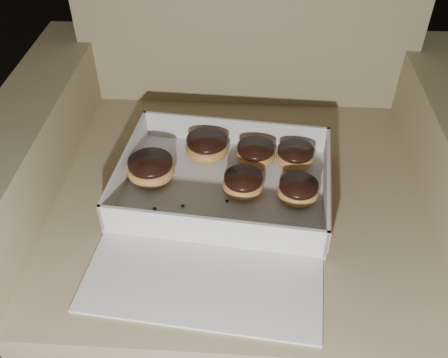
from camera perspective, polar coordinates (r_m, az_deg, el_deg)
armchair at (r=1.11m, az=1.83°, el=-3.32°), size 0.94×0.80×0.99m
bakery_box at (r=0.92m, az=-0.20°, el=-2.37°), size 0.43×0.49×0.07m
donut_a at (r=1.00m, az=3.62°, el=2.91°), size 0.08×0.08×0.04m
donut_b at (r=0.93m, az=2.20°, el=-0.52°), size 0.08×0.08×0.04m
donut_c at (r=1.01m, az=8.13°, el=2.63°), size 0.08×0.08×0.04m
donut_d at (r=0.93m, az=8.46°, el=-1.33°), size 0.08×0.08×0.04m
donut_e at (r=0.97m, az=-8.33°, el=1.10°), size 0.09×0.09×0.05m
donut_f at (r=1.02m, az=-1.95°, el=3.72°), size 0.09×0.09×0.04m
crumb_a at (r=0.93m, az=0.35°, el=-2.50°), size 0.01×0.01×0.00m
crumb_b at (r=0.92m, az=-4.74°, el=-3.06°), size 0.01×0.01×0.00m
crumb_c at (r=0.92m, az=-7.94°, el=-3.36°), size 0.01×0.01×0.00m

